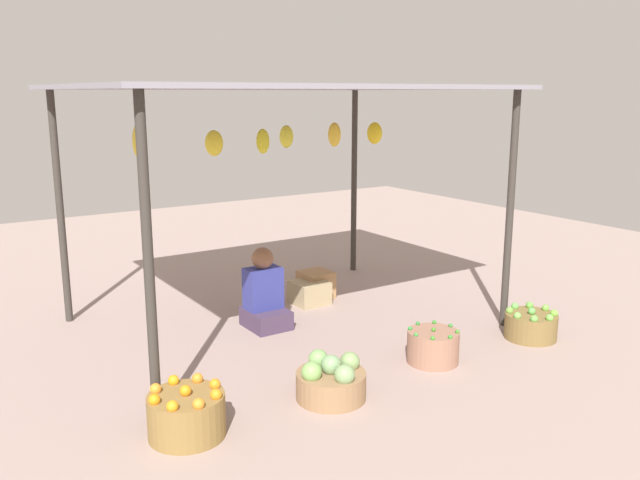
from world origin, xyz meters
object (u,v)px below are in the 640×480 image
(basket_green_chilies, at_px, (433,346))
(wooden_crate_near_vendor, at_px, (316,285))
(basket_green_apples, at_px, (531,325))
(vendor_person, at_px, (264,297))
(basket_cabbages, at_px, (331,381))
(basket_oranges, at_px, (187,414))
(wooden_crate_stacked_rear, at_px, (309,292))

(basket_green_chilies, xyz_separation_m, wooden_crate_near_vendor, (0.16, 2.04, 0.01))
(basket_green_chilies, bearing_deg, basket_green_apples, -4.35)
(vendor_person, height_order, basket_cabbages, vendor_person)
(vendor_person, height_order, basket_oranges, vendor_person)
(basket_cabbages, distance_m, wooden_crate_stacked_rear, 2.27)
(basket_green_chilies, distance_m, wooden_crate_stacked_rear, 1.90)
(basket_cabbages, bearing_deg, vendor_person, 78.08)
(basket_cabbages, xyz_separation_m, basket_green_apples, (2.23, 0.00, -0.01))
(wooden_crate_near_vendor, bearing_deg, basket_cabbages, -120.65)
(basket_oranges, xyz_separation_m, basket_cabbages, (1.10, -0.07, -0.02))
(basket_oranges, xyz_separation_m, basket_green_apples, (3.33, -0.07, -0.03))
(basket_cabbages, relative_size, wooden_crate_stacked_rear, 1.47)
(basket_green_apples, xyz_separation_m, wooden_crate_near_vendor, (-0.97, 2.12, 0.03))
(basket_green_apples, relative_size, wooden_crate_stacked_rear, 1.33)
(basket_cabbages, height_order, basket_green_chilies, basket_cabbages)
(basket_green_apples, bearing_deg, wooden_crate_stacked_rear, 119.80)
(basket_cabbages, xyz_separation_m, basket_green_chilies, (1.10, 0.09, -0.00))
(basket_green_apples, bearing_deg, basket_cabbages, -179.96)
(basket_cabbages, xyz_separation_m, wooden_crate_near_vendor, (1.26, 2.12, 0.01))
(basket_oranges, distance_m, basket_green_chilies, 2.20)
(basket_green_apples, xyz_separation_m, wooden_crate_stacked_rear, (-1.14, 1.99, -0.00))
(vendor_person, xyz_separation_m, basket_green_chilies, (0.75, -1.54, -0.16))
(basket_oranges, height_order, wooden_crate_stacked_rear, basket_oranges)
(wooden_crate_stacked_rear, bearing_deg, basket_green_apples, -60.20)
(basket_green_chilies, relative_size, wooden_crate_near_vendor, 1.32)
(basket_cabbages, xyz_separation_m, wooden_crate_stacked_rear, (1.09, 1.99, -0.02))
(basket_cabbages, relative_size, basket_green_chilies, 1.20)
(basket_oranges, relative_size, basket_green_apples, 1.08)
(vendor_person, relative_size, wooden_crate_stacked_rear, 2.21)
(basket_cabbages, height_order, wooden_crate_near_vendor, basket_cabbages)
(wooden_crate_near_vendor, bearing_deg, basket_oranges, -139.00)
(vendor_person, relative_size, basket_cabbages, 1.50)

